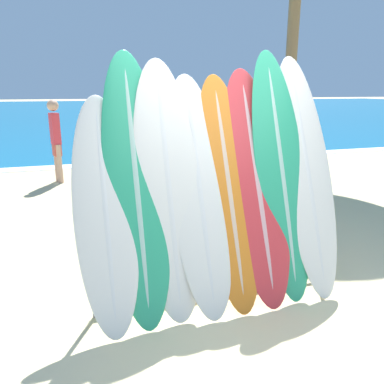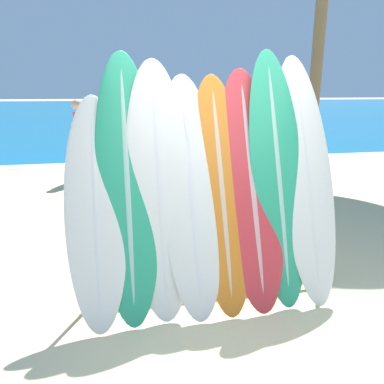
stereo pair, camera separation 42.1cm
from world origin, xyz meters
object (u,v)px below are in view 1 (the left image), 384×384
object	(u,v)px
person_mid_beach	(56,138)
person_far_left	(244,142)
surfboard_slot_4	(228,189)
person_far_right	(177,138)
surfboard_slot_6	(281,172)
surfboard_slot_2	(168,187)
surfboard_slot_3	(199,192)
surfboard_slot_5	(257,183)
surfboard_slot_0	(105,211)
surfboard_rack	(217,254)
surfboard_slot_1	(136,184)
surfboard_slot_7	(306,173)
person_near_water	(190,140)

from	to	relation	value
person_mid_beach	person_far_left	bearing A→B (deg)	-134.38
surfboard_slot_4	person_far_right	distance (m)	5.56
surfboard_slot_6	person_mid_beach	xyz separation A→B (m)	(-2.32, 5.36, -0.22)
surfboard_slot_4	surfboard_slot_2	bearing A→B (deg)	179.06
surfboard_slot_3	surfboard_slot_4	xyz separation A→B (m)	(0.29, 0.00, -0.00)
surfboard_slot_5	person_far_right	size ratio (longest dim) A/B	1.40
surfboard_slot_5	person_far_left	xyz separation A→B (m)	(1.50, 3.52, -0.12)
person_mid_beach	person_far_right	world-z (taller)	person_mid_beach
surfboard_slot_3	surfboard_slot_4	bearing A→B (deg)	0.29
surfboard_slot_0	person_mid_beach	world-z (taller)	surfboard_slot_0
surfboard_slot_5	person_far_right	xyz separation A→B (m)	(0.65, 5.46, -0.24)
surfboard_rack	surfboard_slot_0	world-z (taller)	surfboard_slot_0
surfboard_slot_0	surfboard_slot_1	xyz separation A→B (m)	(0.28, 0.08, 0.20)
surfboard_slot_4	surfboard_slot_7	size ratio (longest dim) A/B	0.92
person_near_water	surfboard_slot_2	bearing A→B (deg)	-33.31
surfboard_slot_5	person_far_right	bearing A→B (deg)	83.21
surfboard_rack	person_mid_beach	distance (m)	5.72
person_near_water	surfboard_slot_4	bearing A→B (deg)	-26.49
surfboard_slot_5	surfboard_slot_6	world-z (taller)	surfboard_slot_6
surfboard_rack	surfboard_slot_2	distance (m)	0.81
surfboard_rack	surfboard_slot_2	size ratio (longest dim) A/B	1.04
surfboard_slot_6	person_mid_beach	distance (m)	5.84
surfboard_slot_0	person_far_left	size ratio (longest dim) A/B	1.08
surfboard_slot_2	surfboard_slot_3	size ratio (longest dim) A/B	1.06
surfboard_slot_6	person_mid_beach	size ratio (longest dim) A/B	1.34
surfboard_rack	surfboard_slot_1	bearing A→B (deg)	171.04
surfboard_slot_5	surfboard_slot_7	world-z (taller)	surfboard_slot_7
person_near_water	person_mid_beach	size ratio (longest dim) A/B	0.96
surfboard_slot_7	surfboard_slot_3	bearing A→B (deg)	-178.60
surfboard_slot_1	person_near_water	size ratio (longest dim) A/B	1.38
surfboard_slot_4	surfboard_slot_6	xyz separation A→B (m)	(0.57, 0.02, 0.12)
surfboard_slot_4	surfboard_slot_7	xyz separation A→B (m)	(0.86, 0.03, 0.10)
surfboard_slot_7	surfboard_slot_0	bearing A→B (deg)	-177.92
surfboard_slot_1	surfboard_slot_3	xyz separation A→B (m)	(0.57, -0.03, -0.10)
surfboard_rack	surfboard_slot_7	world-z (taller)	surfboard_slot_7
surfboard_slot_1	surfboard_slot_3	bearing A→B (deg)	-3.42
surfboard_slot_7	person_mid_beach	size ratio (longest dim) A/B	1.32
surfboard_slot_1	surfboard_slot_6	xyz separation A→B (m)	(1.43, -0.01, 0.02)
surfboard_slot_2	surfboard_slot_0	bearing A→B (deg)	-174.37
surfboard_slot_3	surfboard_slot_7	world-z (taller)	surfboard_slot_7
surfboard_slot_0	person_near_water	xyz separation A→B (m)	(2.16, 4.60, -0.05)
person_mid_beach	person_far_left	world-z (taller)	person_far_left
surfboard_slot_4	person_far_left	world-z (taller)	surfboard_slot_4
person_far_right	surfboard_slot_5	bearing A→B (deg)	-82.70
surfboard_rack	surfboard_slot_1	distance (m)	1.02
surfboard_slot_2	person_far_left	size ratio (longest dim) A/B	1.26
surfboard_slot_4	surfboard_slot_5	distance (m)	0.30
person_far_left	surfboard_slot_1	bearing A→B (deg)	-113.84
surfboard_slot_5	surfboard_slot_7	bearing A→B (deg)	1.54
person_far_left	surfboard_slot_5	bearing A→B (deg)	-99.61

